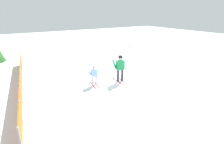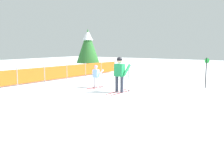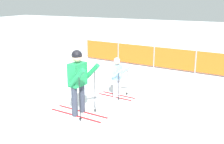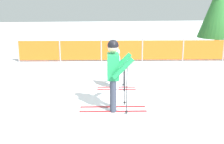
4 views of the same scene
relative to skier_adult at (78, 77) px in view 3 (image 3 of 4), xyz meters
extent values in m
plane|color=white|center=(0.10, 0.15, -1.00)|extent=(60.00, 60.00, 0.00)
cube|color=maroon|center=(-0.01, 0.15, -0.99)|extent=(1.58, 0.20, 0.02)
cube|color=maroon|center=(-0.04, -0.15, -0.99)|extent=(1.58, 0.20, 0.02)
cylinder|color=#333847|center=(-0.01, 0.15, -0.61)|extent=(0.15, 0.15, 0.75)
cylinder|color=#333847|center=(-0.04, -0.15, -0.61)|extent=(0.15, 0.15, 0.75)
cube|color=#1E8C4C|center=(-0.02, 0.00, 0.06)|extent=(0.31, 0.49, 0.58)
cylinder|color=#1E8C4C|center=(0.22, 0.27, 0.08)|extent=(0.52, 0.17, 0.51)
cylinder|color=#1E8C4C|center=(0.16, -0.31, 0.08)|extent=(0.52, 0.17, 0.51)
sphere|color=#D8AD8C|center=(-0.02, 0.00, 0.51)|extent=(0.25, 0.25, 0.25)
sphere|color=black|center=(-0.02, 0.00, 0.55)|extent=(0.26, 0.26, 0.26)
cylinder|color=black|center=(0.31, 0.28, -0.42)|extent=(0.02, 0.02, 1.17)
cylinder|color=black|center=(0.31, 0.28, -0.94)|extent=(0.07, 0.07, 0.01)
cylinder|color=black|center=(0.24, -0.34, -0.42)|extent=(0.02, 0.02, 1.17)
cylinder|color=black|center=(0.24, -0.34, -0.94)|extent=(0.07, 0.07, 0.01)
cube|color=maroon|center=(0.30, 1.74, -0.99)|extent=(1.13, 0.17, 0.02)
cube|color=maroon|center=(0.28, 1.53, -0.99)|extent=(1.13, 0.17, 0.02)
cylinder|color=silver|center=(0.30, 1.74, -0.71)|extent=(0.11, 0.11, 0.54)
cylinder|color=silver|center=(0.28, 1.53, -0.71)|extent=(0.11, 0.11, 0.54)
cube|color=#8CBFF2|center=(0.29, 1.63, -0.23)|extent=(0.23, 0.35, 0.42)
cylinder|color=#8CBFF2|center=(0.48, 1.82, -0.20)|extent=(0.40, 0.13, 0.33)
cylinder|color=#8CBFF2|center=(0.44, 1.41, -0.20)|extent=(0.40, 0.13, 0.33)
sphere|color=#D8AD8C|center=(0.29, 1.63, 0.08)|extent=(0.18, 0.18, 0.18)
sphere|color=pink|center=(0.29, 1.63, 0.11)|extent=(0.19, 0.19, 0.19)
cylinder|color=black|center=(0.53, 1.85, -0.58)|extent=(0.02, 0.02, 0.84)
cylinder|color=black|center=(0.53, 1.85, -0.94)|extent=(0.07, 0.07, 0.01)
cylinder|color=black|center=(0.48, 1.36, -0.58)|extent=(0.02, 0.02, 0.84)
cylinder|color=black|center=(0.48, 1.36, -0.94)|extent=(0.07, 0.07, 0.01)
cylinder|color=gray|center=(-3.31, 5.89, -0.51)|extent=(0.06, 0.06, 0.98)
cylinder|color=gray|center=(-1.56, 5.71, -0.51)|extent=(0.06, 0.06, 0.98)
cylinder|color=gray|center=(0.19, 5.54, -0.51)|extent=(0.06, 0.06, 0.98)
cylinder|color=gray|center=(1.94, 5.36, -0.51)|extent=(0.06, 0.06, 0.98)
cube|color=#F95E19|center=(-2.44, 5.80, -0.51)|extent=(1.75, 0.20, 0.83)
cube|color=#F95E19|center=(-0.69, 5.63, -0.51)|extent=(1.75, 0.20, 0.83)
cube|color=#F95E19|center=(1.06, 5.45, -0.51)|extent=(1.75, 0.20, 0.83)
cube|color=#F95E19|center=(2.81, 5.28, -0.51)|extent=(1.75, 0.20, 0.83)
camera|label=1|loc=(-8.41, 5.76, 3.20)|focal=28.00mm
camera|label=2|loc=(-8.76, -5.26, 1.13)|focal=35.00mm
camera|label=3|loc=(3.73, -5.65, 1.94)|focal=45.00mm
camera|label=4|loc=(-0.84, -6.25, 1.52)|focal=45.00mm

